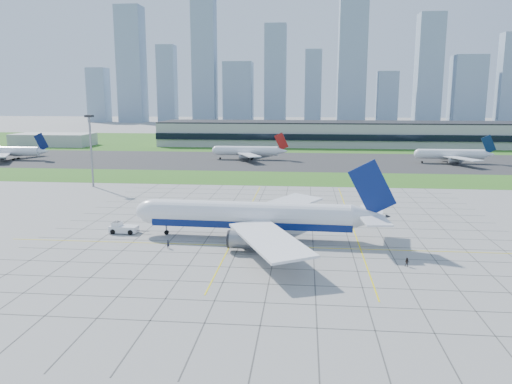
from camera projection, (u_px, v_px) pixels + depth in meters
ground at (277, 244)px, 109.60m from camera, size 1400.00×1400.00×0.00m
grass_median at (290, 178)px, 197.57m from camera, size 700.00×35.00×0.04m
asphalt_taxiway at (293, 161)px, 251.32m from camera, size 700.00×75.00×0.04m
grass_far at (297, 142)px, 358.85m from camera, size 700.00×145.00×0.04m
apron_markings at (281, 231)px, 120.40m from camera, size 120.00×130.00×0.03m
terminal at (357, 134)px, 328.94m from camera, size 260.00×43.00×15.80m
service_block at (54, 140)px, 329.58m from camera, size 50.00×25.00×8.00m
light_mast at (91, 142)px, 176.86m from camera, size 2.50×2.50×25.60m
city_skyline at (295, 74)px, 607.62m from camera, size 523.00×32.40×160.00m
airliner at (253, 216)px, 113.32m from camera, size 59.41×60.12×18.69m
pushback_tug at (123, 228)px, 118.42m from camera, size 9.60×3.59×2.66m
crew_near at (168, 244)px, 106.34m from camera, size 0.78×0.79×1.84m
crew_far at (407, 262)px, 94.87m from camera, size 1.06×0.97×1.77m
distant_jet_0 at (12, 151)px, 255.37m from camera, size 35.87×42.66×14.08m
distant_jet_1 at (248, 151)px, 256.90m from camera, size 37.21×42.66×14.08m
distant_jet_2 at (452, 154)px, 242.06m from camera, size 36.06×42.66×14.08m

